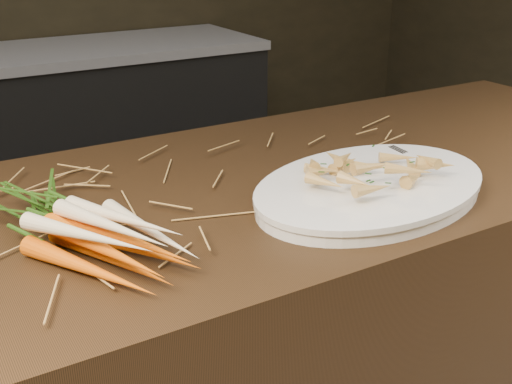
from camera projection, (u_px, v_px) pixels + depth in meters
back_counter at (63, 142)px, 2.89m from camera, size 1.82×0.62×0.84m
straw_bedding at (154, 199)px, 1.07m from camera, size 1.40×0.60×0.02m
root_veg_bunch at (56, 219)px, 0.93m from camera, size 0.29×0.44×0.08m
serving_platter at (371, 190)px, 1.10m from camera, size 0.51×0.39×0.02m
roasted_veg_heap at (373, 169)px, 1.08m from camera, size 0.25×0.20×0.05m
serving_fork at (437, 163)px, 1.18m from camera, size 0.03×0.17×0.00m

